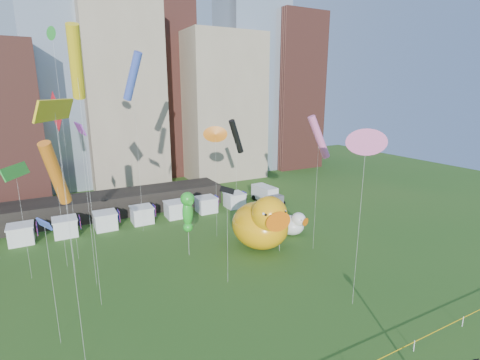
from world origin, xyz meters
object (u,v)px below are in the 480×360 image
seahorse_green (188,209)px  seahorse_purple (281,221)px  small_duck (292,224)px  box_truck (266,194)px  big_duck (262,223)px

seahorse_green → seahorse_purple: seahorse_green is taller
small_duck → seahorse_green: (-14.16, 0.68, 4.18)m
small_duck → seahorse_purple: (-4.33, -3.44, 2.34)m
seahorse_purple → box_truck: seahorse_purple is taller
seahorse_green → seahorse_purple: (9.83, -4.12, -1.84)m
big_duck → box_truck: (10.45, 15.34, -1.85)m
small_duck → seahorse_purple: size_ratio=0.88×
big_duck → small_duck: 6.18m
big_duck → seahorse_green: seahorse_green is taller
big_duck → small_duck: bearing=22.5°
seahorse_green → seahorse_purple: bearing=-19.5°
small_duck → box_truck: size_ratio=0.72×
seahorse_purple → box_truck: (9.06, 17.21, -2.47)m
small_duck → seahorse_green: bearing=156.3°
big_duck → seahorse_green: size_ratio=1.25×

